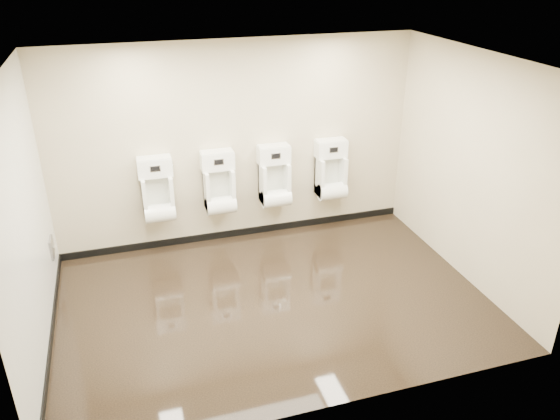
{
  "coord_description": "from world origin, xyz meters",
  "views": [
    {
      "loc": [
        -1.51,
        -5.19,
        3.82
      ],
      "look_at": [
        0.25,
        0.55,
        0.92
      ],
      "focal_mm": 35.0,
      "sensor_mm": 36.0,
      "label": 1
    }
  ],
  "objects_px": {
    "access_panel": "(52,247)",
    "urinal_0": "(158,194)",
    "urinal_2": "(275,180)",
    "urinal_3": "(331,174)",
    "urinal_1": "(219,187)"
  },
  "relations": [
    {
      "from": "urinal_2",
      "to": "urinal_3",
      "type": "relative_size",
      "value": 1.0
    },
    {
      "from": "urinal_0",
      "to": "urinal_2",
      "type": "xyz_separation_m",
      "value": [
        1.62,
        0.0,
        0.0
      ]
    },
    {
      "from": "access_panel",
      "to": "urinal_1",
      "type": "distance_m",
      "value": 2.25
    },
    {
      "from": "urinal_1",
      "to": "urinal_2",
      "type": "xyz_separation_m",
      "value": [
        0.79,
        0.0,
        0.0
      ]
    },
    {
      "from": "urinal_3",
      "to": "urinal_2",
      "type": "bearing_deg",
      "value": 180.0
    },
    {
      "from": "access_panel",
      "to": "urinal_0",
      "type": "bearing_deg",
      "value": 16.35
    },
    {
      "from": "urinal_1",
      "to": "urinal_3",
      "type": "bearing_deg",
      "value": 0.0
    },
    {
      "from": "urinal_0",
      "to": "urinal_1",
      "type": "distance_m",
      "value": 0.83
    },
    {
      "from": "urinal_0",
      "to": "urinal_1",
      "type": "bearing_deg",
      "value": 0.0
    },
    {
      "from": "access_panel",
      "to": "urinal_3",
      "type": "distance_m",
      "value": 3.87
    },
    {
      "from": "urinal_0",
      "to": "urinal_2",
      "type": "distance_m",
      "value": 1.62
    },
    {
      "from": "access_panel",
      "to": "urinal_3",
      "type": "xyz_separation_m",
      "value": [
        3.83,
        0.4,
        0.37
      ]
    },
    {
      "from": "urinal_2",
      "to": "urinal_3",
      "type": "distance_m",
      "value": 0.85
    },
    {
      "from": "urinal_0",
      "to": "urinal_3",
      "type": "height_order",
      "value": "same"
    },
    {
      "from": "urinal_3",
      "to": "urinal_1",
      "type": "bearing_deg",
      "value": 180.0
    }
  ]
}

